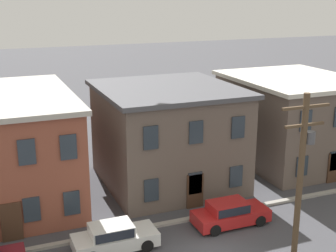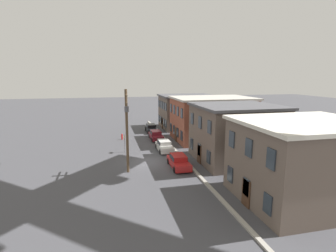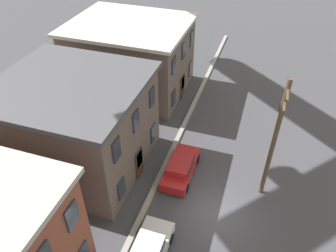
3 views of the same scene
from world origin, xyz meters
name	(u,v)px [view 2 (image 2 of 3)]	position (x,y,z in m)	size (l,w,h in m)	color
ground_plane	(147,162)	(0.00, 0.00, 0.00)	(200.00, 200.00, 0.00)	#424247
kerb_strip	(183,159)	(0.00, 4.50, 0.08)	(56.00, 0.36, 0.16)	#9E998E
apartment_corner	(187,111)	(-19.60, 10.91, 3.27)	(8.77, 10.34, 6.50)	#66564C
apartment_midblock	(212,118)	(-9.16, 11.93, 3.44)	(9.16, 12.39, 6.86)	brown
apartment_far	(236,133)	(1.67, 10.51, 3.43)	(9.11, 9.53, 6.83)	#66564C
apartment_annex	(304,161)	(12.46, 11.03, 3.36)	(8.91, 10.58, 6.69)	#66564C
car_black	(151,128)	(-16.92, 3.33, 0.75)	(4.40, 1.92, 1.43)	black
car_maroon	(156,135)	(-11.02, 3.09, 0.75)	(4.40, 1.92, 1.43)	maroon
car_white	(164,145)	(-4.35, 3.04, 0.75)	(4.40, 1.92, 1.43)	silver
car_red	(179,161)	(2.57, 3.18, 0.75)	(4.40, 1.92, 1.43)	#B21E1E
caution_sign	(124,140)	(-4.79, -2.34, 1.69)	(0.91, 0.08, 2.55)	slate
utility_pole	(127,127)	(2.81, -2.50, 4.98)	(2.40, 0.44, 8.85)	brown
fire_hydrant	(122,137)	(-12.21, -2.28, 0.48)	(0.24, 0.34, 0.96)	red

